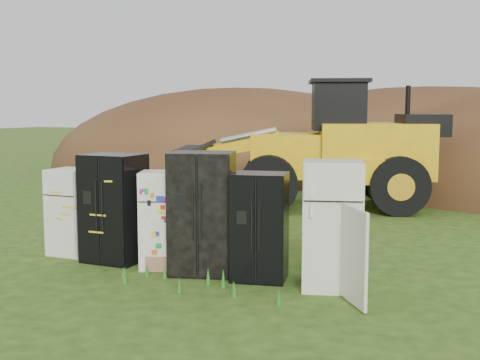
{
  "coord_description": "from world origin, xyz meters",
  "views": [
    {
      "loc": [
        4.87,
        -8.42,
        2.64
      ],
      "look_at": [
        0.02,
        2.0,
        1.28
      ],
      "focal_mm": 45.0,
      "sensor_mm": 36.0,
      "label": 1
    }
  ],
  "objects": [
    {
      "name": "ground",
      "position": [
        0.0,
        0.0,
        0.0
      ],
      "size": [
        120.0,
        120.0,
        0.0
      ],
      "primitive_type": "plane",
      "color": "#274312",
      "rests_on": "ground"
    },
    {
      "name": "fridge_leftmost",
      "position": [
        -2.44,
        0.03,
        0.78
      ],
      "size": [
        0.72,
        0.69,
        1.57
      ],
      "primitive_type": null,
      "rotation": [
        0.0,
        0.0,
        0.04
      ],
      "color": "silver",
      "rests_on": "ground"
    },
    {
      "name": "fridge_black_side",
      "position": [
        -1.45,
        -0.03,
        0.93
      ],
      "size": [
        1.0,
        0.8,
        1.87
      ],
      "primitive_type": null,
      "rotation": [
        0.0,
        0.0,
        0.03
      ],
      "color": "black",
      "rests_on": "ground"
    },
    {
      "name": "fridge_sticker",
      "position": [
        -0.45,
        -0.04,
        0.81
      ],
      "size": [
        0.93,
        0.9,
        1.61
      ],
      "primitive_type": null,
      "rotation": [
        0.0,
        0.0,
        0.42
      ],
      "color": "white",
      "rests_on": "ground"
    },
    {
      "name": "fridge_dark_mid",
      "position": [
        0.3,
        -0.04,
        0.98
      ],
      "size": [
        1.21,
        1.09,
        1.96
      ],
      "primitive_type": null,
      "rotation": [
        0.0,
        0.0,
        0.32
      ],
      "color": "black",
      "rests_on": "ground"
    },
    {
      "name": "fridge_black_right",
      "position": [
        1.29,
        -0.01,
        0.83
      ],
      "size": [
        0.97,
        0.87,
        1.66
      ],
      "primitive_type": null,
      "rotation": [
        0.0,
        0.0,
        0.24
      ],
      "color": "black",
      "rests_on": "ground"
    },
    {
      "name": "fridge_open_door",
      "position": [
        2.43,
        0.03,
        0.94
      ],
      "size": [
        1.06,
        1.01,
        1.89
      ],
      "primitive_type": null,
      "rotation": [
        0.0,
        0.0,
        0.31
      ],
      "color": "silver",
      "rests_on": "ground"
    },
    {
      "name": "wheel_loader",
      "position": [
        -0.34,
        6.9,
        1.71
      ],
      "size": [
        7.6,
        5.19,
        3.41
      ],
      "primitive_type": null,
      "rotation": [
        0.0,
        0.0,
        0.37
      ],
      "color": "#CD8E0D",
      "rests_on": "ground"
    },
    {
      "name": "dirt_mound_left",
      "position": [
        -6.4,
        15.32,
        0.0
      ],
      "size": [
        17.43,
        13.07,
        7.13
      ],
      "primitive_type": "ellipsoid",
      "color": "#452416",
      "rests_on": "ground"
    },
    {
      "name": "dirt_mound_back",
      "position": [
        1.12,
        18.76,
        0.0
      ],
      "size": [
        20.59,
        13.73,
        7.24
      ],
      "primitive_type": "ellipsoid",
      "color": "#452416",
      "rests_on": "ground"
    }
  ]
}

